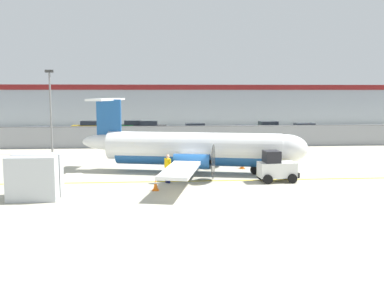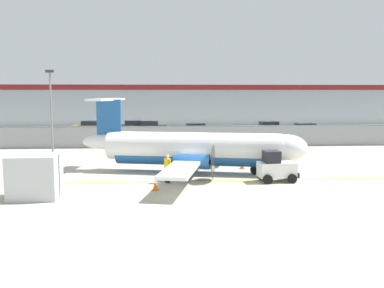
{
  "view_description": "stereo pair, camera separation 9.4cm",
  "coord_description": "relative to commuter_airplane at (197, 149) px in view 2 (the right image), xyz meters",
  "views": [
    {
      "loc": [
        -2.2,
        -23.28,
        5.35
      ],
      "look_at": [
        0.09,
        5.78,
        1.8
      ],
      "focal_mm": 40.0,
      "sensor_mm": 36.0,
      "label": 1
    },
    {
      "loc": [
        -2.11,
        -23.29,
        5.35
      ],
      "look_at": [
        0.09,
        5.78,
        1.8
      ],
      "focal_mm": 40.0,
      "sensor_mm": 36.0,
      "label": 2
    }
  ],
  "objects": [
    {
      "name": "ground_crew_worker",
      "position": [
        -2.04,
        -3.1,
        -0.65
      ],
      "size": [
        0.48,
        0.48,
        1.7
      ],
      "rotation": [
        0.0,
        0.0,
        0.7
      ],
      "color": "#191E4C",
      "rests_on": "ground"
    },
    {
      "name": "parked_car_5",
      "position": [
        6.92,
        18.48,
        -0.71
      ],
      "size": [
        4.32,
        2.25,
        1.58
      ],
      "rotation": [
        0.0,
        0.0,
        3.07
      ],
      "color": "red",
      "rests_on": "parking_lot_strip"
    },
    {
      "name": "traffic_cone_near_right",
      "position": [
        -2.75,
        -5.01,
        -1.29
      ],
      "size": [
        0.36,
        0.36,
        0.64
      ],
      "color": "orange",
      "rests_on": "ground"
    },
    {
      "name": "parked_car_1",
      "position": [
        -11.42,
        27.52,
        -0.71
      ],
      "size": [
        4.23,
        2.07,
        1.58
      ],
      "rotation": [
        0.0,
        0.0,
        3.12
      ],
      "color": "#B28C19",
      "rests_on": "parking_lot_strip"
    },
    {
      "name": "apron_light_pole",
      "position": [
        -11.98,
        10.42,
        2.7
      ],
      "size": [
        0.7,
        0.3,
        7.27
      ],
      "color": "slate",
      "rests_on": "ground"
    },
    {
      "name": "commuter_airplane",
      "position": [
        0.0,
        0.0,
        0.0
      ],
      "size": [
        15.09,
        15.95,
        4.92
      ],
      "rotation": [
        0.0,
        0.0,
        -0.23
      ],
      "color": "white",
      "rests_on": "ground"
    },
    {
      "name": "cargo_container",
      "position": [
        -8.8,
        -6.22,
        -0.5
      ],
      "size": [
        2.44,
        2.0,
        2.2
      ],
      "rotation": [
        0.0,
        0.0,
        -0.0
      ],
      "color": "#B7BCC1",
      "rests_on": "ground"
    },
    {
      "name": "parked_car_4",
      "position": [
        1.64,
        22.36,
        -0.71
      ],
      "size": [
        4.28,
        2.16,
        1.58
      ],
      "rotation": [
        0.0,
        0.0,
        3.19
      ],
      "color": "navy",
      "rests_on": "parking_lot_strip"
    },
    {
      "name": "ground_plane",
      "position": [
        -0.36,
        -2.72,
        -1.6
      ],
      "size": [
        140.0,
        140.0,
        0.01
      ],
      "color": "#B2AD99"
    },
    {
      "name": "parking_lot_strip",
      "position": [
        -0.36,
        24.78,
        -1.54
      ],
      "size": [
        98.0,
        17.0,
        0.12
      ],
      "color": "#38383A",
      "rests_on": "ground"
    },
    {
      "name": "parked_car_7",
      "position": [
        14.84,
        21.4,
        -0.71
      ],
      "size": [
        4.2,
        2.0,
        1.58
      ],
      "rotation": [
        0.0,
        0.0,
        -0.0
      ],
      "color": "black",
      "rests_on": "parking_lot_strip"
    },
    {
      "name": "parked_car_0",
      "position": [
        -15.58,
        18.82,
        -0.71
      ],
      "size": [
        4.37,
        2.39,
        1.58
      ],
      "rotation": [
        0.0,
        0.0,
        3.02
      ],
      "color": "silver",
      "rests_on": "parking_lot_strip"
    },
    {
      "name": "parked_car_2",
      "position": [
        -5.8,
        27.98,
        -0.71
      ],
      "size": [
        4.32,
        2.26,
        1.58
      ],
      "rotation": [
        0.0,
        0.0,
        0.08
      ],
      "color": "#19662D",
      "rests_on": "parking_lot_strip"
    },
    {
      "name": "parked_car_6",
      "position": [
        11.13,
        24.8,
        -0.71
      ],
      "size": [
        4.33,
        2.29,
        1.58
      ],
      "rotation": [
        0.0,
        0.0,
        3.23
      ],
      "color": "#19662D",
      "rests_on": "parking_lot_strip"
    },
    {
      "name": "parked_car_3",
      "position": [
        -3.67,
        26.92,
        -0.71
      ],
      "size": [
        4.3,
        2.22,
        1.58
      ],
      "rotation": [
        0.0,
        0.0,
        -0.07
      ],
      "color": "black",
      "rests_on": "parking_lot_strip"
    },
    {
      "name": "perimeter_fence",
      "position": [
        -0.36,
        13.28,
        -0.49
      ],
      "size": [
        98.0,
        0.1,
        2.1
      ],
      "color": "gray",
      "rests_on": "ground"
    },
    {
      "name": "traffic_cone_near_left",
      "position": [
        3.29,
        1.23,
        -1.29
      ],
      "size": [
        0.36,
        0.36,
        0.64
      ],
      "color": "orange",
      "rests_on": "ground"
    },
    {
      "name": "background_building",
      "position": [
        -0.36,
        43.26,
        1.66
      ],
      "size": [
        91.0,
        8.1,
        6.5
      ],
      "color": "#A8B2BC",
      "rests_on": "ground"
    },
    {
      "name": "baggage_tug",
      "position": [
        4.45,
        -3.26,
        -0.75
      ],
      "size": [
        2.39,
        1.51,
        1.88
      ],
      "rotation": [
        0.0,
        0.0,
        0.06
      ],
      "color": "silver",
      "rests_on": "ground"
    }
  ]
}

